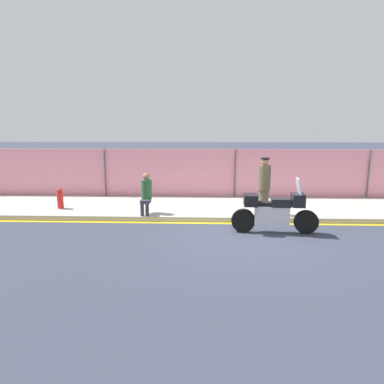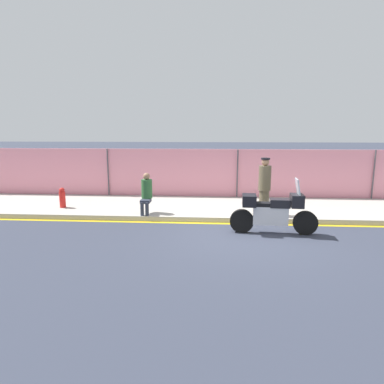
% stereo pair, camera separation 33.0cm
% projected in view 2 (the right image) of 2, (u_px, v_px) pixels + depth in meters
% --- Properties ---
extents(ground_plane, '(120.00, 120.00, 0.00)m').
position_uv_depth(ground_plane, '(247.00, 236.00, 9.07)').
color(ground_plane, '#333847').
extents(sidewalk, '(37.95, 3.26, 0.15)m').
position_uv_depth(sidewalk, '(239.00, 208.00, 11.83)').
color(sidewalk, '#ADA89E').
rests_on(sidewalk, ground_plane).
extents(curb_paint_stripe, '(37.95, 0.18, 0.01)m').
position_uv_depth(curb_paint_stripe, '(243.00, 224.00, 10.15)').
color(curb_paint_stripe, gold).
rests_on(curb_paint_stripe, ground_plane).
extents(storefront_fence, '(36.05, 0.17, 2.00)m').
position_uv_depth(storefront_fence, '(237.00, 175.00, 13.34)').
color(storefront_fence, pink).
rests_on(storefront_fence, ground_plane).
extents(motorcycle, '(2.33, 0.57, 1.51)m').
position_uv_depth(motorcycle, '(273.00, 211.00, 9.14)').
color(motorcycle, black).
rests_on(motorcycle, ground_plane).
extents(officer_standing, '(0.38, 0.38, 1.76)m').
position_uv_depth(officer_standing, '(265.00, 186.00, 10.52)').
color(officer_standing, brown).
rests_on(officer_standing, sidewalk).
extents(person_seated_on_curb, '(0.34, 0.64, 1.27)m').
position_uv_depth(person_seated_on_curb, '(146.00, 191.00, 10.73)').
color(person_seated_on_curb, '#2D3342').
rests_on(person_seated_on_curb, sidewalk).
extents(fire_hydrant, '(0.20, 0.25, 0.68)m').
position_uv_depth(fire_hydrant, '(62.00, 198.00, 11.54)').
color(fire_hydrant, red).
rests_on(fire_hydrant, sidewalk).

